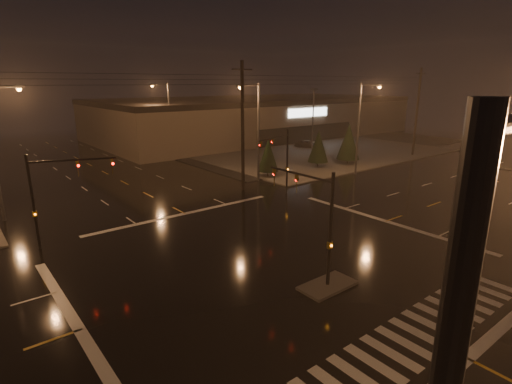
# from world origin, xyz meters

# --- Properties ---
(ground) EXTENTS (140.00, 140.00, 0.00)m
(ground) POSITION_xyz_m (0.00, 0.00, 0.00)
(ground) COLOR black
(ground) RESTS_ON ground
(sidewalk_ne) EXTENTS (36.00, 36.00, 0.12)m
(sidewalk_ne) POSITION_xyz_m (30.00, 30.00, 0.06)
(sidewalk_ne) COLOR #4A4742
(sidewalk_ne) RESTS_ON ground
(median_island) EXTENTS (3.00, 1.60, 0.15)m
(median_island) POSITION_xyz_m (0.00, -4.00, 0.07)
(median_island) COLOR #4A4742
(median_island) RESTS_ON ground
(crosswalk) EXTENTS (15.00, 2.60, 0.01)m
(crosswalk) POSITION_xyz_m (0.00, -9.00, 0.01)
(crosswalk) COLOR beige
(crosswalk) RESTS_ON ground
(stop_bar_near) EXTENTS (16.00, 0.50, 0.01)m
(stop_bar_near) POSITION_xyz_m (0.00, -11.00, 0.01)
(stop_bar_near) COLOR beige
(stop_bar_near) RESTS_ON ground
(stop_bar_far) EXTENTS (16.00, 0.50, 0.01)m
(stop_bar_far) POSITION_xyz_m (0.00, 11.00, 0.01)
(stop_bar_far) COLOR beige
(stop_bar_far) RESTS_ON ground
(parking_lot) EXTENTS (50.00, 24.00, 0.08)m
(parking_lot) POSITION_xyz_m (35.00, 28.00, 0.04)
(parking_lot) COLOR black
(parking_lot) RESTS_ON ground
(retail_building) EXTENTS (60.20, 28.30, 7.20)m
(retail_building) POSITION_xyz_m (35.00, 45.99, 3.84)
(retail_building) COLOR #776655
(retail_building) RESTS_ON ground
(signal_mast_median) EXTENTS (0.25, 4.59, 6.00)m
(signal_mast_median) POSITION_xyz_m (0.00, -3.07, 3.75)
(signal_mast_median) COLOR black
(signal_mast_median) RESTS_ON ground
(signal_mast_ne) EXTENTS (4.84, 1.86, 6.00)m
(signal_mast_ne) POSITION_xyz_m (9.50, 10.14, 3.79)
(signal_mast_ne) COLOR black
(signal_mast_ne) RESTS_ON ground
(signal_mast_nw) EXTENTS (4.84, 1.86, 6.00)m
(signal_mast_nw) POSITION_xyz_m (-9.50, 10.14, 3.79)
(signal_mast_nw) COLOR black
(signal_mast_nw) RESTS_ON ground
(streetlight_3) EXTENTS (2.77, 0.32, 10.00)m
(streetlight_3) POSITION_xyz_m (11.18, 16.00, 5.80)
(streetlight_3) COLOR #38383A
(streetlight_3) RESTS_ON ground
(streetlight_4) EXTENTS (2.77, 0.32, 10.00)m
(streetlight_4) POSITION_xyz_m (11.18, 36.00, 5.80)
(streetlight_4) COLOR #38383A
(streetlight_4) RESTS_ON ground
(streetlight_6) EXTENTS (0.32, 2.77, 10.00)m
(streetlight_6) POSITION_xyz_m (22.00, 11.18, 5.80)
(streetlight_6) COLOR #38383A
(streetlight_6) RESTS_ON ground
(utility_pole_1) EXTENTS (2.20, 0.32, 12.00)m
(utility_pole_1) POSITION_xyz_m (8.00, 14.00, 6.13)
(utility_pole_1) COLOR black
(utility_pole_1) RESTS_ON ground
(utility_pole_2) EXTENTS (2.20, 0.32, 12.00)m
(utility_pole_2) POSITION_xyz_m (38.00, 14.00, 6.13)
(utility_pole_2) COLOR black
(utility_pole_2) RESTS_ON ground
(conifer_0) EXTENTS (2.27, 2.27, 4.24)m
(conifer_0) POSITION_xyz_m (13.36, 16.64, 2.47)
(conifer_0) COLOR black
(conifer_0) RESTS_ON ground
(conifer_1) EXTENTS (2.47, 2.47, 4.56)m
(conifer_1) POSITION_xyz_m (21.50, 16.83, 2.63)
(conifer_1) COLOR black
(conifer_1) RESTS_ON ground
(conifer_2) EXTENTS (2.84, 2.84, 5.14)m
(conifer_2) POSITION_xyz_m (25.77, 15.72, 2.92)
(conifer_2) COLOR black
(conifer_2) RESTS_ON ground
(car_parked) EXTENTS (3.17, 4.23, 1.34)m
(car_parked) POSITION_xyz_m (31.11, 28.16, 0.67)
(car_parked) COLOR black
(car_parked) RESTS_ON ground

